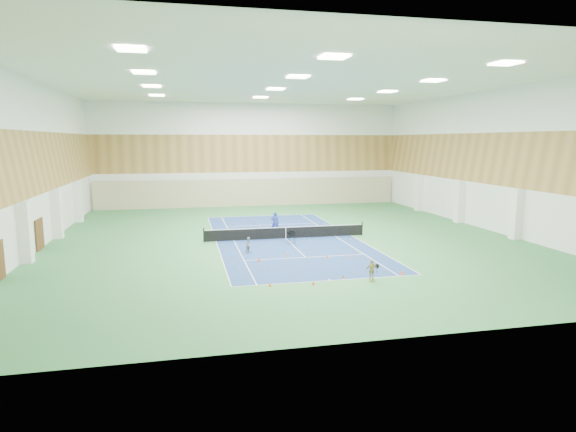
% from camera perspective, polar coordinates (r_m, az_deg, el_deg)
% --- Properties ---
extents(ground, '(40.00, 40.00, 0.00)m').
position_cam_1_polar(ground, '(38.16, -0.27, -2.69)').
color(ground, '#32763F').
rests_on(ground, ground).
extents(room_shell, '(36.00, 40.00, 12.00)m').
position_cam_1_polar(room_shell, '(37.42, -0.27, 6.35)').
color(room_shell, white).
rests_on(room_shell, ground).
extents(wood_cladding, '(36.00, 40.00, 8.00)m').
position_cam_1_polar(wood_cladding, '(37.38, -0.28, 9.41)').
color(wood_cladding, '#A6793D').
rests_on(wood_cladding, room_shell).
extents(ceiling_light_grid, '(21.40, 25.40, 0.06)m').
position_cam_1_polar(ceiling_light_grid, '(37.62, -0.28, 15.39)').
color(ceiling_light_grid, white).
rests_on(ceiling_light_grid, room_shell).
extents(court_surface, '(10.97, 23.77, 0.01)m').
position_cam_1_polar(court_surface, '(38.16, -0.27, -2.68)').
color(court_surface, navy).
rests_on(court_surface, ground).
extents(tennis_balls_scatter, '(10.57, 22.77, 0.07)m').
position_cam_1_polar(tennis_balls_scatter, '(38.15, -0.27, -2.62)').
color(tennis_balls_scatter, '#CCDE25').
rests_on(tennis_balls_scatter, ground).
extents(tennis_net, '(12.80, 0.10, 1.10)m').
position_cam_1_polar(tennis_net, '(38.05, -0.27, -1.88)').
color(tennis_net, black).
rests_on(tennis_net, ground).
extents(back_curtain, '(35.40, 0.16, 3.20)m').
position_cam_1_polar(back_curtain, '(57.17, -4.40, 2.79)').
color(back_curtain, '#C6B793').
rests_on(back_curtain, ground).
extents(door_left_b, '(0.08, 1.80, 2.20)m').
position_cam_1_polar(door_left_b, '(38.50, -27.36, -1.93)').
color(door_left_b, '#593319').
rests_on(door_left_b, ground).
extents(coach, '(0.75, 0.57, 1.83)m').
position_cam_1_polar(coach, '(40.06, -1.54, -0.80)').
color(coach, '#21319A').
rests_on(coach, ground).
extents(child_court, '(0.67, 0.64, 1.10)m').
position_cam_1_polar(child_court, '(33.42, -4.65, -3.43)').
color(child_court, gray).
rests_on(child_court, ground).
extents(child_apron, '(0.75, 0.38, 1.24)m').
position_cam_1_polar(child_apron, '(27.03, 9.89, -6.36)').
color(child_apron, tan).
rests_on(child_apron, ground).
extents(ball_cart, '(0.55, 0.55, 0.92)m').
position_cam_1_polar(ball_cart, '(36.31, 0.42, -2.55)').
color(ball_cart, black).
rests_on(ball_cart, ground).
extents(cone_svc_a, '(0.23, 0.23, 0.25)m').
position_cam_1_polar(cone_svc_a, '(30.98, -3.45, -5.21)').
color(cone_svc_a, '#E9480C').
rests_on(cone_svc_a, ground).
extents(cone_svc_b, '(0.19, 0.19, 0.20)m').
position_cam_1_polar(cone_svc_b, '(32.22, -0.09, -4.68)').
color(cone_svc_b, orange).
rests_on(cone_svc_b, ground).
extents(cone_svc_c, '(0.19, 0.19, 0.21)m').
position_cam_1_polar(cone_svc_c, '(32.02, 4.67, -4.79)').
color(cone_svc_c, '#FF440D').
rests_on(cone_svc_c, ground).
extents(cone_svc_d, '(0.19, 0.19, 0.21)m').
position_cam_1_polar(cone_svc_d, '(32.40, 7.59, -4.68)').
color(cone_svc_d, '#FF5D0D').
rests_on(cone_svc_d, ground).
extents(cone_base_a, '(0.20, 0.20, 0.22)m').
position_cam_1_polar(cone_base_a, '(25.86, -2.13, -8.11)').
color(cone_base_a, '#D7580B').
rests_on(cone_base_a, ground).
extents(cone_base_b, '(0.18, 0.18, 0.20)m').
position_cam_1_polar(cone_base_b, '(26.16, 3.03, -7.94)').
color(cone_base_b, '#FF520D').
rests_on(cone_base_b, ground).
extents(cone_base_c, '(0.18, 0.18, 0.19)m').
position_cam_1_polar(cone_base_c, '(27.55, 6.59, -7.12)').
color(cone_base_c, orange).
rests_on(cone_base_c, ground).
extents(cone_base_d, '(0.22, 0.22, 0.24)m').
position_cam_1_polar(cone_base_d, '(28.80, 13.38, -6.54)').
color(cone_base_d, '#FF530D').
rests_on(cone_base_d, ground).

